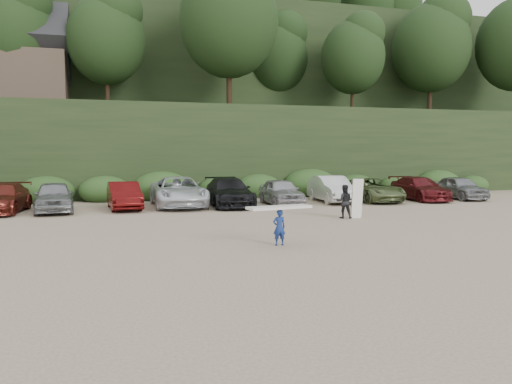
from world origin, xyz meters
name	(u,v)px	position (x,y,z in m)	size (l,w,h in m)	color
ground	(265,237)	(0.00, 0.00, 0.00)	(120.00, 120.00, 0.00)	tan
hillside_backdrop	(158,70)	(-0.26, 35.93, 11.22)	(90.00, 41.50, 28.00)	black
parked_cars	(167,194)	(-2.27, 9.92, 0.75)	(36.83, 6.41, 1.62)	#ADADB2
child_surfer	(279,219)	(-0.05, -1.68, 0.84)	(2.13, 0.91, 1.24)	navy
adult_surfer	(345,201)	(4.81, 3.58, 0.75)	(1.20, 0.78, 1.75)	black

